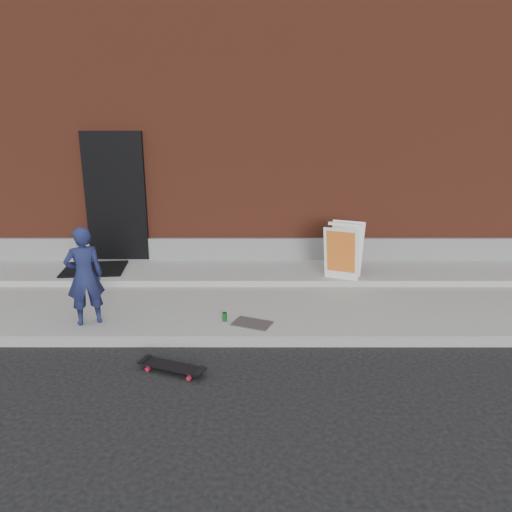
{
  "coord_description": "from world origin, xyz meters",
  "views": [
    {
      "loc": [
        -0.14,
        -5.69,
        2.9
      ],
      "look_at": [
        -0.14,
        0.8,
        0.96
      ],
      "focal_mm": 35.0,
      "sensor_mm": 36.0,
      "label": 1
    }
  ],
  "objects_px": {
    "child": "(84,276)",
    "skateboard": "(172,366)",
    "soda_can": "(225,317)",
    "pizza_sign": "(344,251)"
  },
  "relations": [
    {
      "from": "child",
      "to": "skateboard",
      "type": "xyz_separation_m",
      "value": [
        1.26,
        -1.03,
        -0.73
      ]
    },
    {
      "from": "child",
      "to": "soda_can",
      "type": "height_order",
      "value": "child"
    },
    {
      "from": "soda_can",
      "to": "pizza_sign",
      "type": "bearing_deg",
      "value": 39.64
    },
    {
      "from": "skateboard",
      "to": "soda_can",
      "type": "xyz_separation_m",
      "value": [
        0.54,
        1.09,
        0.14
      ]
    },
    {
      "from": "soda_can",
      "to": "skateboard",
      "type": "bearing_deg",
      "value": -116.41
    },
    {
      "from": "skateboard",
      "to": "soda_can",
      "type": "relative_size",
      "value": 6.56
    },
    {
      "from": "pizza_sign",
      "to": "soda_can",
      "type": "relative_size",
      "value": 7.42
    },
    {
      "from": "skateboard",
      "to": "soda_can",
      "type": "distance_m",
      "value": 1.22
    },
    {
      "from": "child",
      "to": "soda_can",
      "type": "relative_size",
      "value": 10.83
    },
    {
      "from": "pizza_sign",
      "to": "child",
      "type": "bearing_deg",
      "value": -156.63
    }
  ]
}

